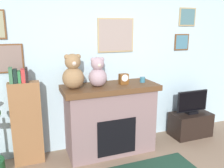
# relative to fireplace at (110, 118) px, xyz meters

# --- Properties ---
(back_wall) EXTENTS (5.20, 0.15, 2.60)m
(back_wall) POSITION_rel_fireplace_xyz_m (0.13, 0.35, 0.76)
(back_wall) COLOR silver
(back_wall) RESTS_ON ground_plane
(fireplace) EXTENTS (1.44, 0.63, 1.07)m
(fireplace) POSITION_rel_fireplace_xyz_m (0.00, 0.00, 0.00)
(fireplace) COLOR gray
(fireplace) RESTS_ON ground_plane
(bookshelf) EXTENTS (0.41, 0.16, 1.41)m
(bookshelf) POSITION_rel_fireplace_xyz_m (-1.21, 0.09, 0.10)
(bookshelf) COLOR #8F6039
(bookshelf) RESTS_ON ground_plane
(tv_stand) EXTENTS (0.70, 0.40, 0.42)m
(tv_stand) POSITION_rel_fireplace_xyz_m (1.54, -0.01, -0.33)
(tv_stand) COLOR black
(tv_stand) RESTS_ON ground_plane
(television) EXTENTS (0.60, 0.14, 0.41)m
(television) POSITION_rel_fireplace_xyz_m (1.54, -0.02, 0.08)
(television) COLOR black
(television) RESTS_ON tv_stand
(candle_jar) EXTENTS (0.08, 0.08, 0.08)m
(candle_jar) POSITION_rel_fireplace_xyz_m (0.54, -0.02, 0.57)
(candle_jar) COLOR teal
(candle_jar) RESTS_ON fireplace
(mantel_clock) EXTENTS (0.13, 0.10, 0.16)m
(mantel_clock) POSITION_rel_fireplace_xyz_m (0.21, -0.02, 0.61)
(mantel_clock) COLOR brown
(mantel_clock) RESTS_ON fireplace
(teddy_bear_grey) EXTENTS (0.31, 0.31, 0.49)m
(teddy_bear_grey) POSITION_rel_fireplace_xyz_m (-0.55, -0.02, 0.75)
(teddy_bear_grey) COLOR olive
(teddy_bear_grey) RESTS_ON fireplace
(teddy_bear_brown) EXTENTS (0.27, 0.27, 0.43)m
(teddy_bear_brown) POSITION_rel_fireplace_xyz_m (-0.19, -0.02, 0.72)
(teddy_bear_brown) COLOR #A78C94
(teddy_bear_brown) RESTS_ON fireplace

